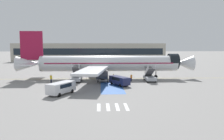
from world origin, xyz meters
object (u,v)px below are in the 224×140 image
(baggage_cart, at_px, (103,81))
(boarding_stairs_aft, at_px, (76,77))
(service_van_0, at_px, (61,87))
(service_van_1, at_px, (119,80))
(fuel_tanker, at_px, (79,63))
(airliner, at_px, (106,64))
(terminal_building, at_px, (90,52))
(ground_crew_0, at_px, (51,78))
(ground_crew_2, at_px, (131,77))
(ground_crew_1, at_px, (114,77))
(boarding_stairs_forward, at_px, (150,77))

(baggage_cart, bearing_deg, boarding_stairs_aft, 87.93)
(service_van_0, height_order, service_van_1, service_van_0)
(fuel_tanker, relative_size, service_van_0, 1.68)
(fuel_tanker, distance_m, service_van_0, 44.12)
(airliner, relative_size, boarding_stairs_aft, 8.16)
(service_van_1, height_order, terminal_building, terminal_building)
(service_van_0, height_order, ground_crew_0, service_van_0)
(ground_crew_2, bearing_deg, ground_crew_1, 170.75)
(baggage_cart, bearing_deg, service_van_0, 154.20)
(service_van_1, relative_size, ground_crew_2, 3.34)
(boarding_stairs_aft, height_order, ground_crew_0, boarding_stairs_aft)
(boarding_stairs_forward, distance_m, fuel_tanker, 36.66)
(fuel_tanker, xyz_separation_m, ground_crew_2, (14.64, -31.69, -0.87))
(fuel_tanker, height_order, service_van_1, fuel_tanker)
(service_van_0, xyz_separation_m, ground_crew_1, (9.41, 12.88, -0.23))
(airliner, bearing_deg, boarding_stairs_aft, -56.60)
(service_van_0, relative_size, ground_crew_1, 3.34)
(service_van_1, bearing_deg, ground_crew_1, -108.75)
(baggage_cart, height_order, terminal_building, terminal_building)
(boarding_stairs_forward, relative_size, terminal_building, 0.07)
(airliner, distance_m, fuel_tanker, 28.41)
(baggage_cart, xyz_separation_m, ground_crew_0, (-11.23, -0.75, 0.79))
(boarding_stairs_aft, xyz_separation_m, ground_crew_2, (12.26, -0.53, -0.09))
(boarding_stairs_aft, height_order, service_van_0, boarding_stairs_aft)
(fuel_tanker, distance_m, service_van_1, 38.13)
(airliner, xyz_separation_m, ground_crew_0, (-12.10, -5.71, -2.67))
(boarding_stairs_aft, bearing_deg, ground_crew_2, -1.65)
(boarding_stairs_forward, xyz_separation_m, boarding_stairs_aft, (-16.51, 0.23, 0.05))
(service_van_1, bearing_deg, service_van_0, 8.70)
(service_van_0, xyz_separation_m, service_van_1, (10.28, 7.76, -0.10))
(ground_crew_2, distance_m, terminal_building, 72.74)
(airliner, distance_m, ground_crew_2, 7.83)
(boarding_stairs_forward, relative_size, service_van_0, 0.94)
(airliner, distance_m, baggage_cart, 6.11)
(ground_crew_1, distance_m, ground_crew_2, 4.00)
(boarding_stairs_forward, bearing_deg, airliner, 155.62)
(fuel_tanker, bearing_deg, service_van_0, -83.71)
(service_van_1, height_order, ground_crew_0, ground_crew_0)
(ground_crew_0, bearing_deg, service_van_0, 64.53)
(airliner, bearing_deg, baggage_cart, -9.16)
(boarding_stairs_forward, relative_size, ground_crew_0, 2.91)
(service_van_1, xyz_separation_m, ground_crew_2, (3.10, 4.64, -0.16))
(fuel_tanker, bearing_deg, boarding_stairs_aft, -80.98)
(service_van_0, distance_m, ground_crew_2, 18.25)
(fuel_tanker, relative_size, ground_crew_1, 5.63)
(service_van_0, distance_m, ground_crew_0, 12.30)
(service_van_0, relative_size, ground_crew_2, 3.44)
(service_van_0, xyz_separation_m, terminal_building, (0.91, 83.97, 3.55))
(boarding_stairs_aft, relative_size, service_van_0, 0.94)
(airliner, bearing_deg, ground_crew_0, -63.93)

